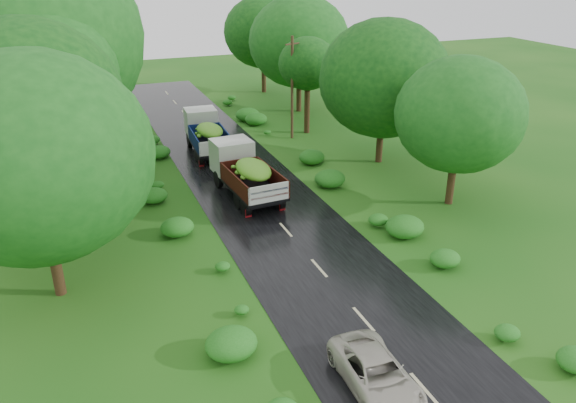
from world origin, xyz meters
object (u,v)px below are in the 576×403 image
truck_near (244,170)px  utility_pole (292,87)px  truck_far (206,132)px  car (376,374)px

truck_near → utility_pole: (6.50, 8.95, 2.27)m
truck_far → car: bearing=-88.8°
utility_pole → car: bearing=-127.5°
truck_near → car: bearing=-97.0°
utility_pole → truck_far: bearing=166.1°
truck_near → car: 16.39m
car → truck_far: bearing=90.0°
truck_far → utility_pole: (6.65, 0.86, 2.33)m
car → utility_pole: bearing=75.5°
truck_near → truck_far: size_ratio=1.04×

